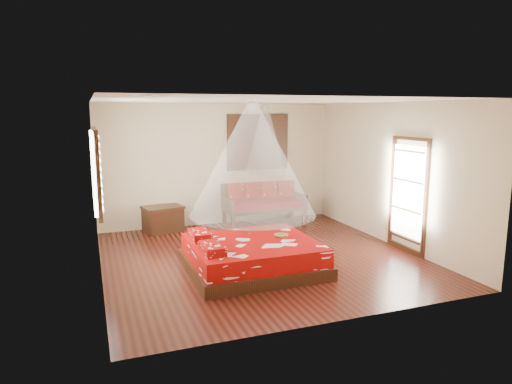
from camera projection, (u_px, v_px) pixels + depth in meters
room at (261, 181)px, 8.07m from camera, size 5.54×5.54×2.84m
bed at (252, 255)px, 7.60m from camera, size 2.13×1.93×0.64m
daybed at (263, 201)px, 10.76m from camera, size 1.87×0.83×0.96m
storage_chest at (163, 219)px, 10.06m from camera, size 0.94×0.77×0.56m
shutter_panel at (258, 142)px, 10.82m from camera, size 1.52×0.06×1.32m
window_left at (98, 170)px, 7.28m from camera, size 0.10×1.74×1.34m
glazed_door at (408, 196)px, 8.50m from camera, size 0.08×1.02×2.16m
wine_tray at (281, 233)px, 7.85m from camera, size 0.25×0.25×0.20m
mosquito_net_main at (253, 160)px, 7.32m from camera, size 2.06×2.06×1.80m
mosquito_net_daybed at (265, 139)px, 10.37m from camera, size 0.92×0.92×1.50m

